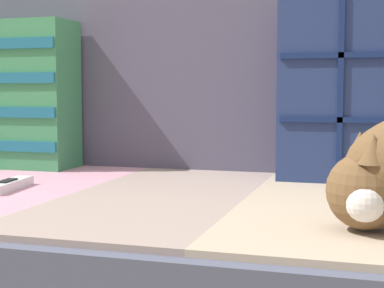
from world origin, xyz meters
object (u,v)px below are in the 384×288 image
Objects in this scene: throw_pillow_quilted at (373,88)px; game_remote_far at (8,186)px; couch at (249,285)px; throw_pillow_striped at (7,95)px.

throw_pillow_quilted is 0.79m from game_remote_far.
game_remote_far is at bearing -168.64° from couch.
throw_pillow_quilted is at bearing 0.03° from throw_pillow_striped.
throw_pillow_quilted is at bearing 25.74° from game_remote_far.
couch is 0.82m from throw_pillow_striped.
couch is 5.18× the size of throw_pillow_quilted.
couch is 0.51m from game_remote_far.
game_remote_far is (-0.47, -0.09, 0.19)m from couch.
game_remote_far is (-0.69, -0.33, -0.19)m from throw_pillow_quilted.
couch is at bearing -132.82° from throw_pillow_quilted.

